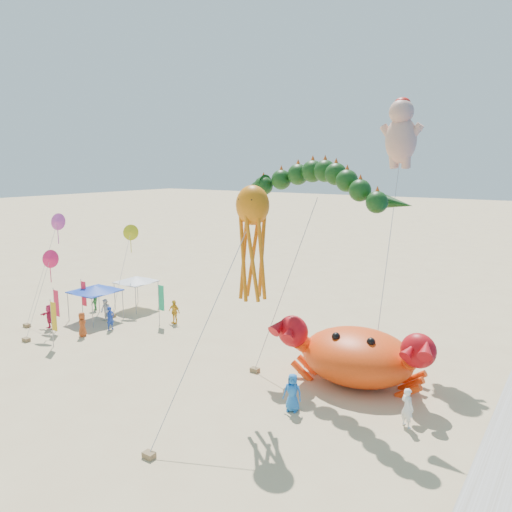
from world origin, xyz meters
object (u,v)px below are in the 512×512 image
Objects in this scene: canopy_white at (136,279)px; dragon_kite at (315,189)px; crab_inflatable at (357,355)px; cherub_kite at (401,132)px; octopus_kite at (252,235)px; canopy_blue at (95,289)px.

dragon_kite is at bearing -10.57° from canopy_white.
canopy_white is at bearing 170.88° from crab_inflatable.
cherub_kite is (-0.58, 7.30, 12.13)m from crab_inflatable.
crab_inflatable is 0.77× the size of octopus_kite.
cherub_kite is 24.62m from canopy_blue.
crab_inflatable is at bearing -9.12° from canopy_white.
octopus_kite is 19.18m from canopy_blue.
cherub_kite is 1.46× the size of octopus_kite.
octopus_kite is at bearing -14.37° from canopy_blue.
crab_inflatable is 0.53× the size of cherub_kite.
canopy_blue is (-20.41, -7.87, -11.30)m from cherub_kite.
crab_inflatable is 9.26m from dragon_kite.
crab_inflatable is 21.01m from canopy_white.
dragon_kite is 0.74× the size of cherub_kite.
octopus_kite is (-3.35, -5.09, 6.87)m from crab_inflatable.
canopy_white is (-20.14, -3.97, -11.30)m from cherub_kite.
canopy_blue is at bearing 165.63° from octopus_kite.
canopy_blue is (-17.64, 4.52, -6.04)m from octopus_kite.
cherub_kite is at bearing 94.58° from crab_inflatable.
dragon_kite is 1.08× the size of octopus_kite.
dragon_kite is 3.87× the size of canopy_white.
octopus_kite is 3.60× the size of canopy_white.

